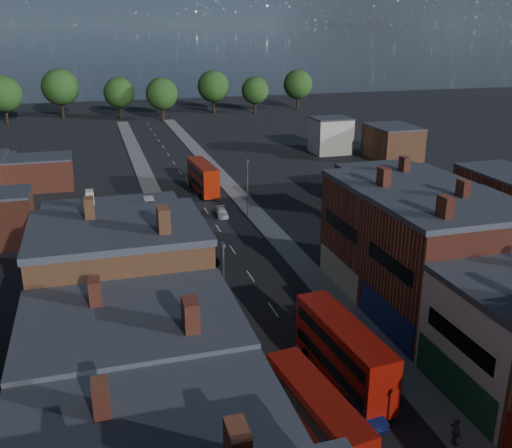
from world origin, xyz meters
TOP-DOWN VIEW (x-y plane):
  - pavement_west at (-6.50, 50.00)m, footprint 3.00×200.00m
  - pavement_east at (6.50, 50.00)m, footprint 3.00×200.00m
  - lamp_post_2 at (-5.20, 30.00)m, footprint 0.25×0.70m
  - lamp_post_3 at (5.20, 60.00)m, footprint 0.25×0.70m
  - bus_0 at (-3.18, 13.27)m, footprint 3.57×10.38m
  - bus_1 at (1.50, 19.62)m, footprint 3.52×11.48m
  - bus_2 at (1.50, 73.74)m, footprint 3.28×11.30m
  - car_1 at (1.20, 14.96)m, footprint 1.77×4.04m
  - car_2 at (-3.74, 45.14)m, footprint 2.49×4.73m
  - car_3 at (1.64, 60.81)m, footprint 1.82×3.87m
  - ped_1 at (-7.37, 19.62)m, footprint 0.91×0.68m
  - ped_3 at (5.49, 10.97)m, footprint 0.60×1.18m

SIDE VIEW (x-z plane):
  - pavement_west at x=-6.50m, z-range 0.00..0.12m
  - pavement_east at x=6.50m, z-range 0.00..0.12m
  - car_3 at x=1.64m, z-range 0.00..1.09m
  - car_2 at x=-3.74m, z-range 0.00..1.27m
  - car_1 at x=1.20m, z-range 0.00..1.29m
  - ped_1 at x=-7.37m, z-range 0.12..1.79m
  - ped_3 at x=5.49m, z-range 0.12..2.08m
  - bus_0 at x=-3.18m, z-range 0.17..4.57m
  - bus_2 at x=1.50m, z-range 0.19..5.02m
  - bus_1 at x=1.50m, z-range 0.19..5.08m
  - lamp_post_2 at x=-5.20m, z-range 0.64..8.77m
  - lamp_post_3 at x=5.20m, z-range 0.64..8.77m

